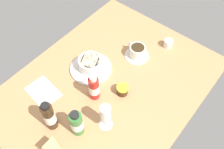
# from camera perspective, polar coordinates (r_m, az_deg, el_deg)

# --- Properties ---
(ground_plane) EXTENTS (1.10, 0.84, 0.03)m
(ground_plane) POSITION_cam_1_polar(r_m,az_deg,el_deg) (1.31, -0.88, -2.63)
(ground_plane) COLOR #B27F51
(porridge_bowl) EXTENTS (0.22, 0.22, 0.08)m
(porridge_bowl) POSITION_cam_1_polar(r_m,az_deg,el_deg) (1.34, -4.82, 2.14)
(porridge_bowl) COLOR silver
(porridge_bowl) RESTS_ON ground_plane
(cutlery_setting) EXTENTS (0.14, 0.18, 0.01)m
(cutlery_setting) POSITION_cam_1_polar(r_m,az_deg,el_deg) (1.32, -15.02, -3.83)
(cutlery_setting) COLOR silver
(cutlery_setting) RESTS_ON ground_plane
(coffee_cup) EXTENTS (0.13, 0.14, 0.07)m
(coffee_cup) POSITION_cam_1_polar(r_m,az_deg,el_deg) (1.40, 5.60, 5.10)
(coffee_cup) COLOR silver
(coffee_cup) RESTS_ON ground_plane
(creamer_jug) EXTENTS (0.05, 0.06, 0.05)m
(creamer_jug) POSITION_cam_1_polar(r_m,az_deg,el_deg) (1.48, 12.44, 6.84)
(creamer_jug) COLOR silver
(creamer_jug) RESTS_ON ground_plane
(wine_glass) EXTENTS (0.06, 0.06, 0.16)m
(wine_glass) POSITION_cam_1_polar(r_m,az_deg,el_deg) (1.10, -1.46, -8.89)
(wine_glass) COLOR white
(wine_glass) RESTS_ON ground_plane
(jam_jar) EXTENTS (0.06, 0.06, 0.05)m
(jam_jar) POSITION_cam_1_polar(r_m,az_deg,el_deg) (1.26, 2.35, -3.47)
(jam_jar) COLOR #38220F
(jam_jar) RESTS_ON ground_plane
(sauce_bottle_green) EXTENTS (0.06, 0.06, 0.16)m
(sauce_bottle_green) POSITION_cam_1_polar(r_m,az_deg,el_deg) (1.13, -7.90, -10.75)
(sauce_bottle_green) COLOR #337233
(sauce_bottle_green) RESTS_ON ground_plane
(sauce_bottle_red) EXTENTS (0.05, 0.05, 0.16)m
(sauce_bottle_red) POSITION_cam_1_polar(r_m,az_deg,el_deg) (1.21, -4.04, -2.99)
(sauce_bottle_red) COLOR #B21E19
(sauce_bottle_red) RESTS_ON ground_plane
(sauce_bottle_brown) EXTENTS (0.05, 0.05, 0.18)m
(sauce_bottle_brown) POSITION_cam_1_polar(r_m,az_deg,el_deg) (1.15, -13.85, -9.06)
(sauce_bottle_brown) COLOR #382314
(sauce_bottle_brown) RESTS_ON ground_plane
(menu_card) EXTENTS (0.06, 0.07, 0.10)m
(menu_card) POSITION_cam_1_polar(r_m,az_deg,el_deg) (1.13, -13.72, -15.36)
(menu_card) COLOR tan
(menu_card) RESTS_ON ground_plane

